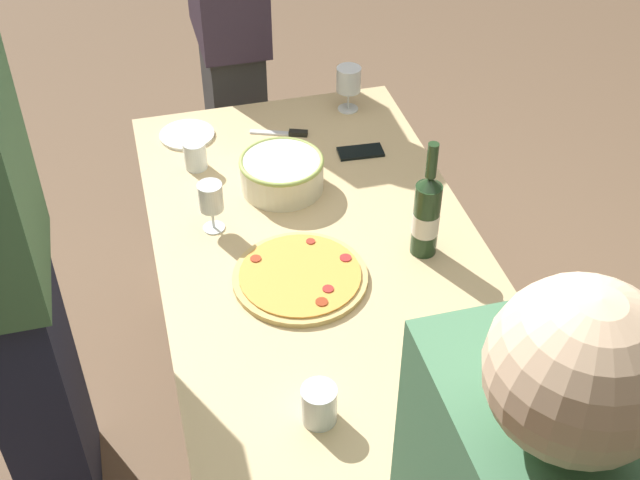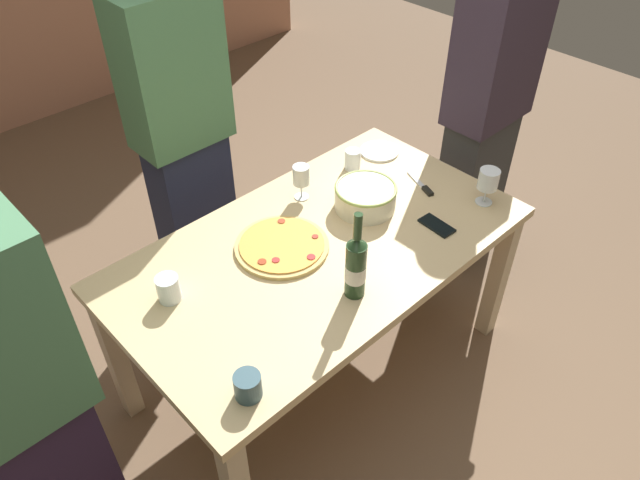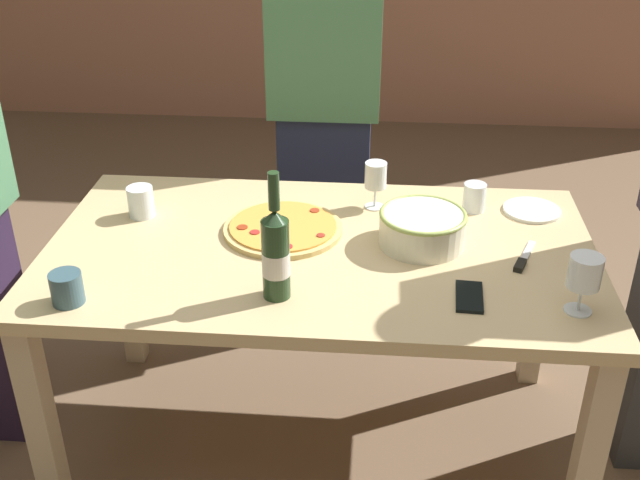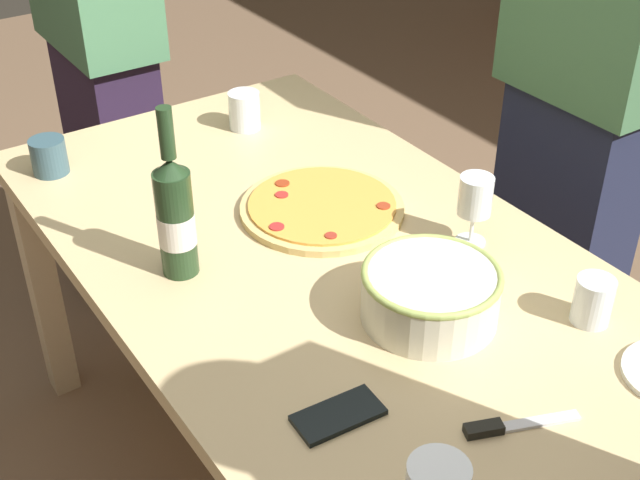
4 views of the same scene
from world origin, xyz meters
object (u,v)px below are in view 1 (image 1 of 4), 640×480
at_px(side_plate, 187,135).
at_px(wine_glass_near_pizza, 349,80).
at_px(dining_table, 320,271).
at_px(cup_amber, 319,404).
at_px(person_guest_right, 229,31).
at_px(wine_glass_by_bottle, 211,198).
at_px(cup_ceramic, 536,379).
at_px(pizza, 300,277).
at_px(pizza_knife, 287,133).
at_px(wine_bottle, 426,214).
at_px(serving_bowl, 282,172).
at_px(cell_phone, 361,152).
at_px(cup_spare, 195,155).

bearing_deg(side_plate, wine_glass_near_pizza, -87.12).
height_order(dining_table, cup_amber, cup_amber).
height_order(wine_glass_near_pizza, cup_amber, wine_glass_near_pizza).
bearing_deg(person_guest_right, wine_glass_by_bottle, -15.27).
bearing_deg(wine_glass_by_bottle, cup_ceramic, -141.41).
bearing_deg(pizza, wine_glass_near_pizza, -24.45).
xyz_separation_m(pizza_knife, person_guest_right, (0.56, 0.09, 0.11)).
distance_m(pizza, wine_bottle, 0.38).
distance_m(serving_bowl, wine_glass_near_pizza, 0.50).
xyz_separation_m(wine_bottle, cup_ceramic, (-0.53, -0.08, -0.09)).
xyz_separation_m(wine_glass_by_bottle, side_plate, (0.50, 0.01, -0.10)).
distance_m(wine_glass_near_pizza, cell_phone, 0.29).
height_order(cup_amber, side_plate, cup_amber).
bearing_deg(wine_glass_by_bottle, pizza_knife, -36.27).
bearing_deg(cup_spare, dining_table, -149.19).
relative_size(pizza, wine_glass_by_bottle, 2.35).
bearing_deg(cup_spare, cell_phone, -96.15).
distance_m(pizza, serving_bowl, 0.42).
height_order(cup_ceramic, cell_phone, cup_ceramic).
relative_size(serving_bowl, cup_ceramic, 2.98).
distance_m(wine_glass_by_bottle, cup_spare, 0.32).
xyz_separation_m(wine_glass_near_pizza, pizza_knife, (-0.10, 0.24, -0.11)).
bearing_deg(pizza_knife, cup_ceramic, -165.63).
distance_m(cup_amber, side_plate, 1.23).
distance_m(wine_bottle, cell_phone, 0.52).
relative_size(serving_bowl, side_plate, 1.41).
height_order(cup_amber, cup_spare, cup_amber).
relative_size(cup_amber, cup_ceramic, 1.14).
bearing_deg(cell_phone, dining_table, 153.20).
bearing_deg(cup_amber, person_guest_right, -3.44).
bearing_deg(serving_bowl, cell_phone, -67.80).
height_order(serving_bowl, wine_bottle, wine_bottle).
xyz_separation_m(cup_ceramic, cell_phone, (1.03, 0.10, -0.04)).
distance_m(wine_glass_by_bottle, cup_amber, 0.74).
bearing_deg(cup_amber, wine_glass_by_bottle, 9.45).
bearing_deg(cup_amber, cup_ceramic, -95.63).
bearing_deg(cup_spare, side_plate, 1.43).
bearing_deg(cup_spare, serving_bowl, -125.91).
xyz_separation_m(cup_amber, cup_spare, (1.04, 0.13, -0.00)).
xyz_separation_m(dining_table, cell_phone, (0.41, -0.24, 0.10)).
height_order(cup_ceramic, cup_spare, cup_spare).
height_order(wine_bottle, wine_glass_near_pizza, wine_bottle).
height_order(pizza, wine_bottle, wine_bottle).
bearing_deg(person_guest_right, wine_bottle, 12.08).
relative_size(cup_ceramic, side_plate, 0.47).
xyz_separation_m(wine_glass_by_bottle, cup_spare, (0.31, 0.00, -0.06)).
relative_size(dining_table, serving_bowl, 6.30).
height_order(pizza_knife, person_guest_right, person_guest_right).
relative_size(wine_bottle, wine_glass_by_bottle, 2.29).
height_order(serving_bowl, cup_spare, serving_bowl).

